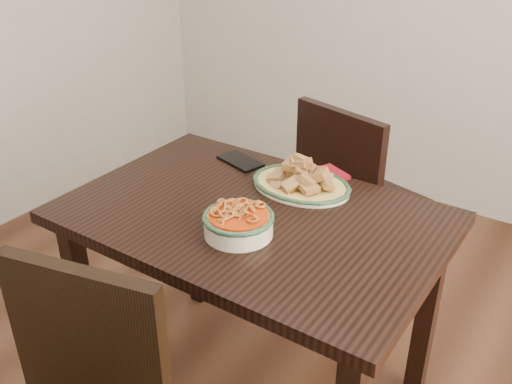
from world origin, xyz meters
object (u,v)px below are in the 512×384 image
Objects in this scene: fish_plate at (301,176)px; chair_far at (352,194)px; dining_table at (252,241)px; smartphone at (240,161)px; noodle_bowl at (238,221)px.

chair_far is at bearing 93.25° from fish_plate.
smartphone is (-0.24, 0.27, 0.11)m from dining_table.
noodle_bowl is at bearing -39.58° from smartphone.
noodle_bowl is (0.04, -0.13, 0.15)m from dining_table.
dining_table is at bearing 103.30° from chair_far.
chair_far reaches higher than fish_plate.
chair_far is at bearing 91.57° from noodle_bowl.
fish_plate is (0.03, -0.49, 0.30)m from chair_far.
smartphone is at bearing 124.75° from noodle_bowl.
fish_plate reaches higher than smartphone.
noodle_bowl is (0.02, -0.84, 0.29)m from chair_far.
fish_plate is 1.99× the size of smartphone.
fish_plate is 0.35m from noodle_bowl.
fish_plate is at bearing 78.96° from dining_table.
dining_table is 5.50× the size of noodle_bowl.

